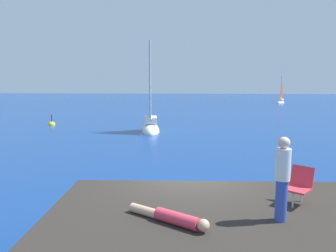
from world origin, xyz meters
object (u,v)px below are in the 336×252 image
(sailboat_near, at_px, (151,126))
(person_standing, at_px, (282,177))
(sailboat_far, at_px, (281,102))
(beach_chair, at_px, (299,184))
(person_sunbather, at_px, (171,217))
(marker_buoy, at_px, (52,125))

(sailboat_near, xyz_separation_m, person_standing, (4.43, -17.33, 1.53))
(sailboat_far, relative_size, beach_chair, 5.89)
(person_sunbather, relative_size, person_standing, 0.96)
(marker_buoy, bearing_deg, person_sunbather, -61.92)
(person_sunbather, distance_m, beach_chair, 2.96)
(marker_buoy, bearing_deg, sailboat_far, 45.78)
(person_standing, bearing_deg, sailboat_far, -31.01)
(beach_chair, bearing_deg, person_sunbather, -28.02)
(person_standing, distance_m, marker_buoy, 24.18)
(sailboat_near, bearing_deg, beach_chair, -170.63)
(sailboat_near, height_order, beach_chair, sailboat_near)
(person_sunbather, relative_size, marker_buoy, 1.38)
(person_sunbather, distance_m, person_standing, 2.21)
(person_sunbather, relative_size, beach_chair, 1.96)
(beach_chair, bearing_deg, person_standing, 3.99)
(sailboat_far, relative_size, person_sunbather, 3.01)
(sailboat_far, xyz_separation_m, person_sunbather, (-15.19, -47.38, 0.92))
(beach_chair, bearing_deg, sailboat_far, -156.25)
(sailboat_near, distance_m, marker_buoy, 9.08)
(person_sunbather, bearing_deg, beach_chair, -125.24)
(sailboat_near, height_order, person_sunbather, sailboat_near)
(person_sunbather, xyz_separation_m, person_standing, (2.07, 0.24, 0.75))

